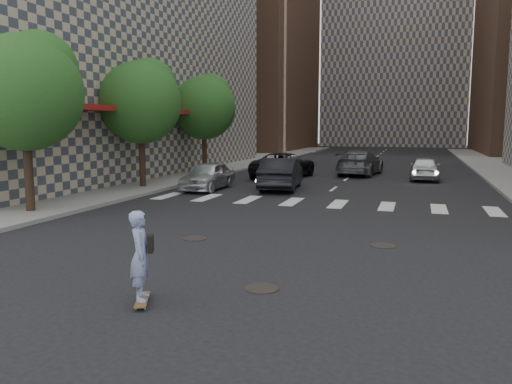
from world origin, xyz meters
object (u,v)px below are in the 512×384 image
Objects in this scene: traffic_car_a at (281,174)px; traffic_car_e at (357,161)px; tree_a at (27,88)px; traffic_car_c at (284,165)px; traffic_car_d at (425,168)px; silver_sedan at (208,176)px; traffic_car_b at (360,163)px; tree_c at (205,105)px; tree_b at (143,99)px; skateboarder at (141,256)px.

traffic_car_e is (2.62, 11.00, -0.04)m from traffic_car_a.
tree_a is 1.15× the size of traffic_car_c.
silver_sedan is at bearing 38.41° from traffic_car_d.
traffic_car_b reaches higher than traffic_car_d.
tree_b is at bearing -90.00° from tree_c.
traffic_car_c is at bearing 51.56° from traffic_car_e.
skateboarder is (8.80, -7.13, -3.73)m from tree_a.
traffic_car_a is 9.99m from traffic_car_d.
tree_a is 16.00m from tree_c.
silver_sedan is 3.79m from traffic_car_a.
traffic_car_b is 2.05m from traffic_car_e.
silver_sedan is 13.52m from traffic_car_d.
tree_c reaches higher than traffic_car_c.
tree_c is 14.58m from traffic_car_d.
tree_c is 25.03m from skateboarder.
silver_sedan is 0.87× the size of traffic_car_a.
traffic_car_b is 1.31× the size of traffic_car_d.
silver_sedan is 7.30m from traffic_car_c.
traffic_car_b is at bearing -115.84° from traffic_car_a.
silver_sedan is at bearing -65.83° from tree_c.
tree_a reaches higher than traffic_car_a.
tree_b is 1.18× the size of traffic_car_b.
traffic_car_d is at bearing 136.53° from traffic_car_e.
tree_c reaches higher than traffic_car_e.
tree_a is 3.76× the size of skateboarder.
skateboarder is at bearing 86.65° from traffic_car_e.
traffic_car_e is at bearing 27.08° from tree_c.
tree_b is 8.10m from traffic_car_a.
skateboarder is 16.64m from silver_sedan.
tree_b reaches higher than traffic_car_a.
silver_sedan is at bearing 9.89° from tree_b.
traffic_car_d is 6.03m from traffic_car_e.
tree_c is 1.54× the size of traffic_car_d.
traffic_car_e is at bearing -119.28° from traffic_car_c.
traffic_car_a is at bearing 45.13° from traffic_car_d.
traffic_car_c is at bearing -4.86° from tree_c.
traffic_car_a is 0.89× the size of traffic_car_b.
traffic_car_a is at bearing 78.06° from traffic_car_b.
tree_c is at bearing 22.88° from traffic_car_b.
traffic_car_c is at bearing 53.56° from tree_b.
tree_a is at bearing 69.02° from traffic_car_b.
tree_a is 1.54× the size of traffic_car_d.
tree_c is at bearing 114.14° from silver_sedan.
traffic_car_b reaches higher than traffic_car_c.
traffic_car_e is at bearing 63.88° from skateboarder.
tree_a is 8.00m from tree_b.
traffic_car_e is (3.96, 5.34, -0.02)m from traffic_car_c.
skateboarder is 22.89m from traffic_car_c.
traffic_car_d is at bearing -142.58° from traffic_car_a.
tree_b is 1.00× the size of tree_c.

